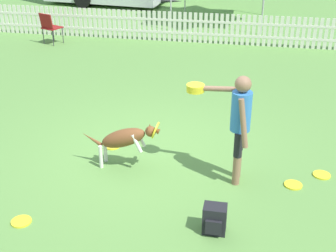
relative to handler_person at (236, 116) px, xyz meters
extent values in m
plane|color=#5B8C42|center=(-1.33, 0.53, -1.02)|extent=(240.00, 240.00, 0.00)
cylinder|color=#8C664C|center=(0.06, -0.12, -0.79)|extent=(0.11, 0.11, 0.45)
cylinder|color=black|center=(0.06, -0.12, -0.38)|extent=(0.12, 0.12, 0.37)
cylinder|color=#8C664C|center=(0.06, 0.08, -0.79)|extent=(0.11, 0.11, 0.45)
cylinder|color=black|center=(0.06, 0.08, -0.38)|extent=(0.12, 0.12, 0.37)
cylinder|color=#3372BF|center=(0.06, -0.02, 0.09)|extent=(0.29, 0.29, 0.57)
sphere|color=#8C664C|center=(0.06, -0.02, 0.48)|extent=(0.23, 0.23, 0.23)
cylinder|color=#8C664C|center=(0.11, -0.23, 0.00)|extent=(0.21, 0.18, 0.69)
cylinder|color=#8C664C|center=(-0.27, 0.20, 0.31)|extent=(0.69, 0.17, 0.14)
cylinder|color=yellow|center=(-0.61, 0.24, 0.24)|extent=(0.26, 0.26, 0.02)
cylinder|color=yellow|center=(-0.61, 0.24, 0.26)|extent=(0.26, 0.26, 0.02)
cylinder|color=yellow|center=(-0.61, 0.24, 0.29)|extent=(0.26, 0.26, 0.02)
cylinder|color=yellow|center=(-0.61, 0.24, 0.32)|extent=(0.26, 0.26, 0.02)
ellipsoid|color=brown|center=(-1.65, 0.03, -0.52)|extent=(0.77, 0.31, 0.49)
ellipsoid|color=white|center=(-1.65, 0.03, -0.57)|extent=(0.41, 0.17, 0.23)
sphere|color=brown|center=(-1.23, 0.02, -0.36)|extent=(0.16, 0.16, 0.16)
cone|color=brown|center=(-1.15, 0.02, -0.34)|extent=(0.14, 0.09, 0.12)
cylinder|color=yellow|center=(-1.15, 0.02, -0.34)|extent=(0.12, 0.26, 0.25)
cone|color=brown|center=(-1.25, 0.07, -0.30)|extent=(0.05, 0.05, 0.07)
cone|color=brown|center=(-1.25, -0.03, -0.30)|extent=(0.05, 0.05, 0.07)
cylinder|color=white|center=(-1.99, 0.15, -0.83)|extent=(0.06, 0.06, 0.37)
cylinder|color=white|center=(-1.99, -0.06, -0.83)|extent=(0.06, 0.06, 0.37)
cylinder|color=white|center=(-1.41, 0.12, -0.54)|extent=(0.18, 0.06, 0.29)
cylinder|color=white|center=(-1.42, -0.06, -0.54)|extent=(0.18, 0.06, 0.29)
cone|color=brown|center=(-2.15, 0.05, -0.60)|extent=(0.34, 0.07, 0.23)
cylinder|color=yellow|center=(1.31, 0.34, -1.01)|extent=(0.26, 0.26, 0.02)
cylinder|color=yellow|center=(0.88, -0.02, -1.01)|extent=(0.26, 0.26, 0.02)
cylinder|color=yellow|center=(-2.57, -1.55, -1.01)|extent=(0.26, 0.26, 0.02)
cylinder|color=yellow|center=(-2.03, 0.62, -1.01)|extent=(0.26, 0.26, 0.02)
cube|color=black|center=(-0.14, -1.25, -0.83)|extent=(0.29, 0.21, 0.37)
cube|color=black|center=(-0.14, -1.38, -0.87)|extent=(0.20, 0.04, 0.19)
cube|color=silver|center=(-1.33, 7.10, -0.76)|extent=(27.39, 0.04, 0.06)
cube|color=silver|center=(-1.33, 7.10, -0.41)|extent=(27.39, 0.04, 0.06)
cube|color=silver|center=(-7.51, 7.10, -0.59)|extent=(0.09, 0.02, 0.85)
cube|color=silver|center=(-7.36, 7.10, -0.59)|extent=(0.09, 0.02, 0.85)
cube|color=silver|center=(-7.21, 7.10, -0.59)|extent=(0.09, 0.02, 0.85)
cube|color=silver|center=(-7.06, 7.10, -0.59)|extent=(0.09, 0.02, 0.85)
cube|color=silver|center=(-6.92, 7.10, -0.59)|extent=(0.09, 0.02, 0.85)
cube|color=silver|center=(-6.77, 7.10, -0.59)|extent=(0.09, 0.02, 0.85)
cube|color=silver|center=(-6.62, 7.10, -0.59)|extent=(0.09, 0.02, 0.85)
cube|color=silver|center=(-6.47, 7.10, -0.59)|extent=(0.09, 0.02, 0.85)
cube|color=silver|center=(-6.32, 7.10, -0.59)|extent=(0.09, 0.02, 0.85)
cube|color=silver|center=(-6.17, 7.10, -0.59)|extent=(0.09, 0.02, 0.85)
cube|color=silver|center=(-6.02, 7.10, -0.59)|extent=(0.09, 0.02, 0.85)
cube|color=silver|center=(-5.87, 7.10, -0.59)|extent=(0.09, 0.02, 0.85)
cube|color=silver|center=(-5.72, 7.10, -0.59)|extent=(0.09, 0.02, 0.85)
cube|color=silver|center=(-5.58, 7.10, -0.59)|extent=(0.09, 0.02, 0.85)
cube|color=silver|center=(-5.43, 7.10, -0.59)|extent=(0.09, 0.02, 0.85)
cube|color=silver|center=(-5.28, 7.10, -0.59)|extent=(0.09, 0.02, 0.85)
cube|color=silver|center=(-5.13, 7.10, -0.59)|extent=(0.09, 0.02, 0.85)
cube|color=silver|center=(-4.98, 7.10, -0.59)|extent=(0.09, 0.02, 0.85)
cube|color=silver|center=(-4.83, 7.10, -0.59)|extent=(0.09, 0.02, 0.85)
cube|color=silver|center=(-4.68, 7.10, -0.59)|extent=(0.09, 0.02, 0.85)
cube|color=silver|center=(-4.53, 7.10, -0.59)|extent=(0.09, 0.02, 0.85)
cube|color=silver|center=(-4.38, 7.10, -0.59)|extent=(0.09, 0.02, 0.85)
cube|color=silver|center=(-4.24, 7.10, -0.59)|extent=(0.09, 0.02, 0.85)
cube|color=silver|center=(-4.09, 7.10, -0.59)|extent=(0.09, 0.02, 0.85)
cube|color=silver|center=(-3.94, 7.10, -0.59)|extent=(0.09, 0.02, 0.85)
cube|color=silver|center=(-3.79, 7.10, -0.59)|extent=(0.09, 0.02, 0.85)
cube|color=silver|center=(-3.64, 7.10, -0.59)|extent=(0.09, 0.02, 0.85)
cube|color=silver|center=(-3.49, 7.10, -0.59)|extent=(0.09, 0.02, 0.85)
cube|color=silver|center=(-3.34, 7.10, -0.59)|extent=(0.09, 0.02, 0.85)
cube|color=silver|center=(-3.19, 7.10, -0.59)|extent=(0.09, 0.02, 0.85)
cube|color=silver|center=(-3.04, 7.10, -0.59)|extent=(0.09, 0.02, 0.85)
cube|color=silver|center=(-2.90, 7.10, -0.59)|extent=(0.09, 0.02, 0.85)
cube|color=silver|center=(-2.75, 7.10, -0.59)|extent=(0.09, 0.02, 0.85)
cube|color=silver|center=(-2.60, 7.10, -0.59)|extent=(0.09, 0.02, 0.85)
cube|color=silver|center=(-2.45, 7.10, -0.59)|extent=(0.09, 0.02, 0.85)
cube|color=silver|center=(-2.30, 7.10, -0.59)|extent=(0.09, 0.02, 0.85)
cube|color=silver|center=(-2.15, 7.10, -0.59)|extent=(0.09, 0.02, 0.85)
cube|color=silver|center=(-2.00, 7.10, -0.59)|extent=(0.09, 0.02, 0.85)
cube|color=silver|center=(-1.85, 7.10, -0.59)|extent=(0.09, 0.02, 0.85)
cube|color=silver|center=(-1.70, 7.10, -0.59)|extent=(0.09, 0.02, 0.85)
cube|color=silver|center=(-1.56, 7.10, -0.59)|extent=(0.09, 0.02, 0.85)
cube|color=silver|center=(-1.41, 7.10, -0.59)|extent=(0.09, 0.02, 0.85)
cube|color=silver|center=(-1.26, 7.10, -0.59)|extent=(0.09, 0.02, 0.85)
cube|color=silver|center=(-1.11, 7.10, -0.59)|extent=(0.09, 0.02, 0.85)
cube|color=silver|center=(-0.96, 7.10, -0.59)|extent=(0.09, 0.02, 0.85)
cube|color=silver|center=(-0.81, 7.10, -0.59)|extent=(0.09, 0.02, 0.85)
cube|color=silver|center=(-0.66, 7.10, -0.59)|extent=(0.09, 0.02, 0.85)
cube|color=silver|center=(-0.51, 7.10, -0.59)|extent=(0.09, 0.02, 0.85)
cube|color=silver|center=(-0.36, 7.10, -0.59)|extent=(0.09, 0.02, 0.85)
cube|color=silver|center=(-0.22, 7.10, -0.59)|extent=(0.09, 0.02, 0.85)
cube|color=silver|center=(-0.07, 7.10, -0.59)|extent=(0.09, 0.02, 0.85)
cube|color=silver|center=(0.08, 7.10, -0.59)|extent=(0.09, 0.02, 0.85)
cube|color=silver|center=(0.23, 7.10, -0.59)|extent=(0.09, 0.02, 0.85)
cube|color=silver|center=(0.38, 7.10, -0.59)|extent=(0.09, 0.02, 0.85)
cube|color=silver|center=(0.53, 7.10, -0.59)|extent=(0.09, 0.02, 0.85)
cube|color=silver|center=(0.68, 7.10, -0.59)|extent=(0.09, 0.02, 0.85)
cube|color=silver|center=(0.83, 7.10, -0.59)|extent=(0.09, 0.02, 0.85)
cube|color=silver|center=(0.98, 7.10, -0.59)|extent=(0.09, 0.02, 0.85)
cube|color=silver|center=(1.12, 7.10, -0.59)|extent=(0.09, 0.02, 0.85)
cube|color=silver|center=(1.27, 7.10, -0.59)|extent=(0.09, 0.02, 0.85)
cube|color=silver|center=(1.42, 7.10, -0.59)|extent=(0.09, 0.02, 0.85)
cube|color=silver|center=(1.57, 7.10, -0.59)|extent=(0.09, 0.02, 0.85)
cube|color=silver|center=(1.72, 7.10, -0.59)|extent=(0.09, 0.02, 0.85)
cube|color=silver|center=(1.87, 7.10, -0.59)|extent=(0.09, 0.02, 0.85)
cube|color=silver|center=(2.02, 7.10, -0.59)|extent=(0.09, 0.02, 0.85)
cube|color=silver|center=(2.17, 7.10, -0.59)|extent=(0.09, 0.02, 0.85)
cylinder|color=#333338|center=(-5.25, 6.34, -0.79)|extent=(0.02, 0.02, 0.45)
cylinder|color=#333338|center=(-5.60, 6.49, -0.79)|extent=(0.02, 0.02, 0.45)
cylinder|color=#333338|center=(-5.39, 5.99, -0.79)|extent=(0.02, 0.02, 0.45)
cylinder|color=#333338|center=(-5.75, 6.14, -0.79)|extent=(0.02, 0.02, 0.45)
cube|color=maroon|center=(-5.50, 6.24, -0.57)|extent=(0.58, 0.58, 0.03)
cube|color=maroon|center=(-5.57, 6.05, -0.35)|extent=(0.45, 0.25, 0.43)
cylinder|color=#B2B2B2|center=(-2.49, 8.30, -0.07)|extent=(0.04, 0.04, 1.90)
cylinder|color=#B2B2B2|center=(0.29, 8.30, -0.07)|extent=(0.04, 0.04, 1.90)
cone|color=#3F3F42|center=(-3.09, 11.67, -0.77)|extent=(0.82, 0.28, 0.20)
camera|label=1|loc=(0.19, -5.93, 2.70)|focal=50.00mm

